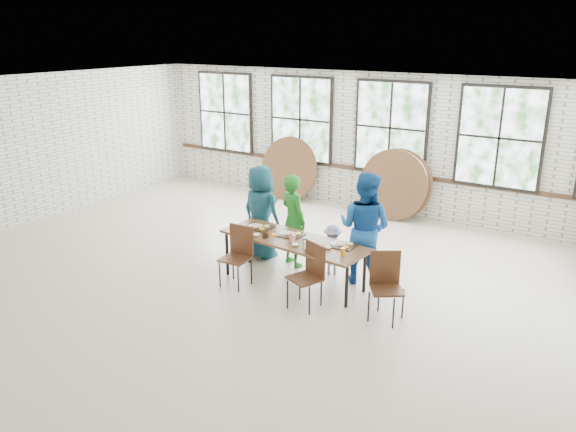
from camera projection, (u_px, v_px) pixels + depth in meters
name	position (u px, v px, depth m)	size (l,w,h in m)	color
room	(391.00, 130.00, 11.76)	(12.00, 12.00, 12.00)	beige
dining_table	(293.00, 242.00, 8.68)	(2.46, 1.02, 0.74)	brown
chair_near_left	(238.00, 250.00, 8.71)	(0.45, 0.43, 0.95)	#482918
chair_near_right	(310.00, 270.00, 7.99)	(0.54, 0.53, 0.95)	#482918
chair_spare	(386.00, 280.00, 7.68)	(0.57, 0.57, 0.95)	#482918
adult_teal	(261.00, 212.00, 9.70)	(0.80, 0.52, 1.64)	#174858
adult_green	(293.00, 220.00, 9.38)	(0.58, 0.38, 1.58)	#1D6D1F
toddler	(332.00, 250.00, 9.11)	(0.54, 0.31, 0.84)	#18133D
adult_blue	(365.00, 228.00, 8.69)	(0.87, 0.68, 1.79)	#164EA0
tabletop_clutter	(297.00, 239.00, 8.61)	(1.96, 0.60, 0.11)	black
round_tops_leaning	(357.00, 179.00, 12.21)	(4.21, 0.44, 1.49)	brown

